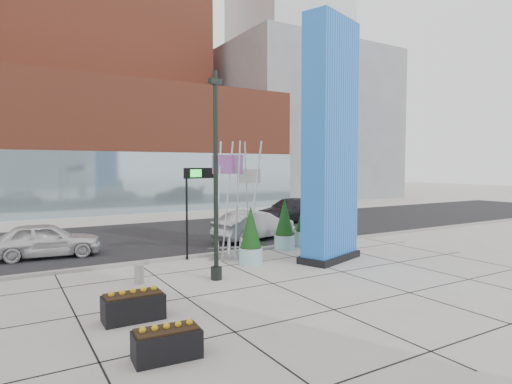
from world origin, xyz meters
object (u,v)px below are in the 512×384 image
overhead_street_sign (201,181)px  lamp_post (216,196)px  public_art_sculpture (235,228)px  car_silver_mid (254,225)px  blue_pylon (331,145)px  concrete_bollard (139,274)px  car_white_west (45,240)px

overhead_street_sign → lamp_post: bearing=-126.3°
public_art_sculpture → car_silver_mid: bearing=71.6°
blue_pylon → lamp_post: (-5.28, -0.34, -1.83)m
lamp_post → overhead_street_sign: size_ratio=1.85×
car_silver_mid → lamp_post: bearing=125.5°
concrete_bollard → car_white_west: (-2.27, 5.93, 0.43)m
car_white_west → car_silver_mid: 9.75m
public_art_sculpture → concrete_bollard: 4.92m
overhead_street_sign → car_silver_mid: (4.12, 2.62, -2.47)m
lamp_post → overhead_street_sign: lamp_post is taller
public_art_sculpture → concrete_bollard: (-4.50, -1.73, -0.98)m
blue_pylon → car_silver_mid: bearing=72.7°
blue_pylon → car_white_west: 12.49m
public_art_sculpture → overhead_street_sign: (-1.17, 0.80, 1.95)m
blue_pylon → car_silver_mid: size_ratio=2.09×
lamp_post → concrete_bollard: lamp_post is taller
lamp_post → car_white_west: (-4.65, 6.80, -2.12)m
concrete_bollard → overhead_street_sign: (3.32, 2.53, 2.93)m
blue_pylon → car_white_west: size_ratio=2.25×
public_art_sculpture → car_white_west: public_art_sculpture is taller
concrete_bollard → overhead_street_sign: bearing=37.2°
concrete_bollard → car_white_west: size_ratio=0.14×
car_silver_mid → concrete_bollard: bearing=110.2°
public_art_sculpture → car_silver_mid: public_art_sculpture is taller
public_art_sculpture → concrete_bollard: public_art_sculpture is taller
car_white_west → lamp_post: bearing=-139.3°
blue_pylon → car_silver_mid: (-0.21, 5.67, -3.92)m
lamp_post → overhead_street_sign: (0.95, 3.39, 0.38)m
concrete_bollard → car_silver_mid: bearing=34.6°
overhead_street_sign → car_silver_mid: overhead_street_sign is taller
blue_pylon → car_silver_mid: blue_pylon is taller
concrete_bollard → lamp_post: bearing=-20.0°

